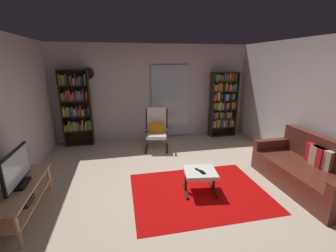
{
  "coord_description": "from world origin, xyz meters",
  "views": [
    {
      "loc": [
        -0.93,
        -3.39,
        2.16
      ],
      "look_at": [
        -0.07,
        0.67,
        0.96
      ],
      "focal_mm": 24.25,
      "sensor_mm": 36.0,
      "label": 1
    }
  ],
  "objects_px": {
    "lounge_armchair": "(157,128)",
    "wall_clock": "(88,73)",
    "ottoman": "(200,174)",
    "cell_phone": "(202,172)",
    "bookshelf_near_sofa": "(223,103)",
    "tv_remote": "(199,170)",
    "leather_sofa": "(309,171)",
    "television": "(17,170)",
    "bookshelf_near_tv": "(76,106)",
    "tv_stand": "(22,196)"
  },
  "relations": [
    {
      "from": "tv_stand",
      "to": "ottoman",
      "type": "height_order",
      "value": "tv_stand"
    },
    {
      "from": "tv_stand",
      "to": "leather_sofa",
      "type": "relative_size",
      "value": 0.74
    },
    {
      "from": "bookshelf_near_sofa",
      "to": "tv_remote",
      "type": "xyz_separation_m",
      "value": [
        -1.69,
        -2.78,
        -0.59
      ]
    },
    {
      "from": "television",
      "to": "leather_sofa",
      "type": "distance_m",
      "value": 4.61
    },
    {
      "from": "wall_clock",
      "to": "tv_stand",
      "type": "bearing_deg",
      "value": -102.57
    },
    {
      "from": "bookshelf_near_sofa",
      "to": "wall_clock",
      "type": "bearing_deg",
      "value": 177.13
    },
    {
      "from": "lounge_armchair",
      "to": "wall_clock",
      "type": "xyz_separation_m",
      "value": [
        -1.62,
        0.8,
        1.32
      ]
    },
    {
      "from": "tv_remote",
      "to": "cell_phone",
      "type": "distance_m",
      "value": 0.08
    },
    {
      "from": "bookshelf_near_tv",
      "to": "tv_remote",
      "type": "distance_m",
      "value": 3.73
    },
    {
      "from": "bookshelf_near_sofa",
      "to": "leather_sofa",
      "type": "height_order",
      "value": "bookshelf_near_sofa"
    },
    {
      "from": "cell_phone",
      "to": "wall_clock",
      "type": "bearing_deg",
      "value": 110.79
    },
    {
      "from": "television",
      "to": "tv_stand",
      "type": "bearing_deg",
      "value": -104.53
    },
    {
      "from": "television",
      "to": "wall_clock",
      "type": "xyz_separation_m",
      "value": [
        0.68,
        3.04,
        1.13
      ]
    },
    {
      "from": "tv_stand",
      "to": "bookshelf_near_tv",
      "type": "relative_size",
      "value": 0.71
    },
    {
      "from": "leather_sofa",
      "to": "cell_phone",
      "type": "distance_m",
      "value": 1.91
    },
    {
      "from": "bookshelf_near_tv",
      "to": "lounge_armchair",
      "type": "bearing_deg",
      "value": -18.95
    },
    {
      "from": "lounge_armchair",
      "to": "cell_phone",
      "type": "relative_size",
      "value": 7.3
    },
    {
      "from": "bookshelf_near_tv",
      "to": "leather_sofa",
      "type": "height_order",
      "value": "bookshelf_near_tv"
    },
    {
      "from": "leather_sofa",
      "to": "cell_phone",
      "type": "relative_size",
      "value": 13.3
    },
    {
      "from": "wall_clock",
      "to": "tv_remote",
      "type": "bearing_deg",
      "value": -56.3
    },
    {
      "from": "television",
      "to": "ottoman",
      "type": "relative_size",
      "value": 1.38
    },
    {
      "from": "bookshelf_near_tv",
      "to": "leather_sofa",
      "type": "relative_size",
      "value": 1.05
    },
    {
      "from": "bookshelf_near_tv",
      "to": "wall_clock",
      "type": "distance_m",
      "value": 0.9
    },
    {
      "from": "tv_stand",
      "to": "tv_remote",
      "type": "distance_m",
      "value": 2.66
    },
    {
      "from": "lounge_armchair",
      "to": "ottoman",
      "type": "xyz_separation_m",
      "value": [
        0.39,
        -2.17,
        -0.21
      ]
    },
    {
      "from": "bookshelf_near_sofa",
      "to": "television",
      "type": "bearing_deg",
      "value": -146.69
    },
    {
      "from": "tv_stand",
      "to": "bookshelf_near_sofa",
      "type": "height_order",
      "value": "bookshelf_near_sofa"
    },
    {
      "from": "tv_stand",
      "to": "bookshelf_near_sofa",
      "type": "xyz_separation_m",
      "value": [
        4.35,
        2.86,
        0.67
      ]
    },
    {
      "from": "tv_stand",
      "to": "bookshelf_near_sofa",
      "type": "distance_m",
      "value": 5.25
    },
    {
      "from": "tv_stand",
      "to": "leather_sofa",
      "type": "xyz_separation_m",
      "value": [
        4.59,
        -0.17,
        -0.01
      ]
    },
    {
      "from": "bookshelf_near_tv",
      "to": "bookshelf_near_sofa",
      "type": "distance_m",
      "value": 4.03
    },
    {
      "from": "bookshelf_near_tv",
      "to": "wall_clock",
      "type": "bearing_deg",
      "value": 18.56
    },
    {
      "from": "television",
      "to": "cell_phone",
      "type": "bearing_deg",
      "value": 0.08
    },
    {
      "from": "tv_stand",
      "to": "lounge_armchair",
      "type": "height_order",
      "value": "lounge_armchair"
    },
    {
      "from": "leather_sofa",
      "to": "bookshelf_near_tv",
      "type": "bearing_deg",
      "value": 144.05
    },
    {
      "from": "bookshelf_near_tv",
      "to": "tv_remote",
      "type": "xyz_separation_m",
      "value": [
        2.34,
        -2.84,
        -0.64
      ]
    },
    {
      "from": "lounge_armchair",
      "to": "wall_clock",
      "type": "height_order",
      "value": "wall_clock"
    },
    {
      "from": "tv_remote",
      "to": "cell_phone",
      "type": "height_order",
      "value": "tv_remote"
    },
    {
      "from": "ottoman",
      "to": "cell_phone",
      "type": "height_order",
      "value": "cell_phone"
    },
    {
      "from": "television",
      "to": "bookshelf_near_sofa",
      "type": "distance_m",
      "value": 5.21
    },
    {
      "from": "tv_stand",
      "to": "ottoman",
      "type": "relative_size",
      "value": 2.38
    },
    {
      "from": "television",
      "to": "cell_phone",
      "type": "distance_m",
      "value": 2.71
    },
    {
      "from": "lounge_armchair",
      "to": "television",
      "type": "bearing_deg",
      "value": -135.71
    },
    {
      "from": "tv_remote",
      "to": "wall_clock",
      "type": "distance_m",
      "value": 3.84
    },
    {
      "from": "bookshelf_near_sofa",
      "to": "cell_phone",
      "type": "distance_m",
      "value": 3.35
    },
    {
      "from": "tv_remote",
      "to": "wall_clock",
      "type": "xyz_separation_m",
      "value": [
        -1.98,
        2.96,
        1.45
      ]
    },
    {
      "from": "bookshelf_near_tv",
      "to": "lounge_armchair",
      "type": "xyz_separation_m",
      "value": [
        1.98,
        -0.68,
        -0.51
      ]
    },
    {
      "from": "bookshelf_near_tv",
      "to": "ottoman",
      "type": "height_order",
      "value": "bookshelf_near_tv"
    },
    {
      "from": "leather_sofa",
      "to": "television",
      "type": "bearing_deg",
      "value": 177.75
    },
    {
      "from": "tv_remote",
      "to": "leather_sofa",
      "type": "bearing_deg",
      "value": -32.8
    }
  ]
}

